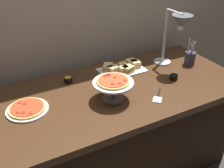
# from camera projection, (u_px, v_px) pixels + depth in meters

# --- Properties ---
(ground_plane) EXTENTS (8.00, 8.00, 0.00)m
(ground_plane) POSITION_uv_depth(u_px,v_px,m) (113.00, 167.00, 2.19)
(ground_plane) COLOR #38332D
(back_wall) EXTENTS (4.40, 0.04, 2.40)m
(back_wall) POSITION_uv_depth(u_px,v_px,m) (82.00, 9.00, 1.96)
(back_wall) COLOR tan
(back_wall) RESTS_ON ground_plane
(buffet_table) EXTENTS (1.90, 0.84, 0.76)m
(buffet_table) POSITION_uv_depth(u_px,v_px,m) (113.00, 132.00, 1.99)
(buffet_table) COLOR #422816
(buffet_table) RESTS_ON ground_plane
(heat_lamp) EXTENTS (0.15, 0.31, 0.45)m
(heat_lamp) POSITION_uv_depth(u_px,v_px,m) (178.00, 27.00, 1.90)
(heat_lamp) COLOR #B7BABF
(heat_lamp) RESTS_ON buffet_table
(pizza_plate_front) EXTENTS (0.26, 0.26, 0.03)m
(pizza_plate_front) POSITION_uv_depth(u_px,v_px,m) (27.00, 109.00, 1.59)
(pizza_plate_front) COLOR white
(pizza_plate_front) RESTS_ON buffet_table
(pizza_plate_center) EXTENTS (0.26, 0.26, 0.15)m
(pizza_plate_center) POSITION_uv_depth(u_px,v_px,m) (113.00, 84.00, 1.65)
(pizza_plate_center) COLOR #595B60
(pizza_plate_center) RESTS_ON buffet_table
(sandwich_platter) EXTENTS (0.35, 0.22, 0.06)m
(sandwich_platter) POSITION_uv_depth(u_px,v_px,m) (123.00, 68.00, 2.04)
(sandwich_platter) COLOR white
(sandwich_platter) RESTS_ON buffet_table
(sauce_cup_near) EXTENTS (0.06, 0.06, 0.04)m
(sauce_cup_near) POSITION_uv_depth(u_px,v_px,m) (68.00, 80.00, 1.88)
(sauce_cup_near) COLOR black
(sauce_cup_near) RESTS_ON buffet_table
(sauce_cup_far) EXTENTS (0.06, 0.06, 0.04)m
(sauce_cup_far) POSITION_uv_depth(u_px,v_px,m) (174.00, 77.00, 1.92)
(sauce_cup_far) COLOR black
(sauce_cup_far) RESTS_ON buffet_table
(utensil_holder) EXTENTS (0.08, 0.08, 0.22)m
(utensil_holder) POSITION_uv_depth(u_px,v_px,m) (190.00, 58.00, 2.11)
(utensil_holder) COLOR #383347
(utensil_holder) RESTS_ON buffet_table
(serving_spatula) EXTENTS (0.14, 0.15, 0.01)m
(serving_spatula) POSITION_uv_depth(u_px,v_px,m) (158.00, 96.00, 1.73)
(serving_spatula) COLOR #B7BABF
(serving_spatula) RESTS_ON buffet_table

